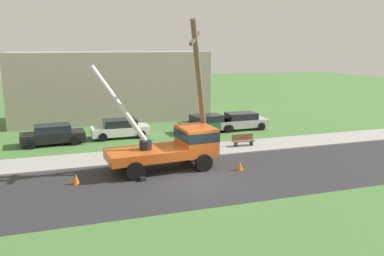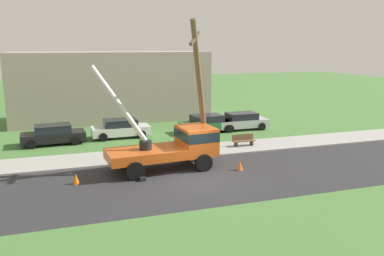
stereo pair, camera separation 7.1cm
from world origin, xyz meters
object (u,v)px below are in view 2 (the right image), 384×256
object	(u,v)px
traffic_cone_ahead	(240,165)
park_bench	(243,141)
utility_truck	(175,144)
parked_sedan_green	(207,123)
leaning_utility_pole	(200,92)
parked_sedan_white	(121,128)
parked_sedan_black	(53,135)
traffic_cone_curbside	(196,157)
parked_sedan_silver	(242,121)
traffic_cone_behind	(76,179)

from	to	relation	value
traffic_cone_ahead	park_bench	bearing A→B (deg)	62.46
utility_truck	parked_sedan_green	xyz separation A→B (m)	(5.09, 8.55, -0.70)
leaning_utility_pole	parked_sedan_white	bearing A→B (deg)	113.34
utility_truck	park_bench	distance (m)	6.70
parked_sedan_white	utility_truck	bearing A→B (deg)	-77.64
parked_sedan_white	traffic_cone_ahead	bearing A→B (deg)	-62.88
leaning_utility_pole	parked_sedan_white	distance (m)	9.78
utility_truck	park_bench	size ratio (longest dim) A/B	4.33
utility_truck	parked_sedan_black	distance (m)	10.67
traffic_cone_curbside	parked_sedan_black	size ratio (longest dim) A/B	0.12
traffic_cone_curbside	parked_sedan_black	bearing A→B (deg)	139.14
parked_sedan_black	parked_sedan_white	xyz separation A→B (m)	(4.92, 0.63, 0.00)
leaning_utility_pole	parked_sedan_black	size ratio (longest dim) A/B	1.89
leaning_utility_pole	traffic_cone_curbside	world-z (taller)	leaning_utility_pole
parked_sedan_green	traffic_cone_ahead	bearing A→B (deg)	-99.62
traffic_cone_curbside	parked_sedan_silver	world-z (taller)	parked_sedan_silver
leaning_utility_pole	traffic_cone_ahead	world-z (taller)	leaning_utility_pole
park_bench	traffic_cone_curbside	bearing A→B (deg)	-151.96
leaning_utility_pole	traffic_cone_curbside	distance (m)	4.09
traffic_cone_curbside	park_bench	distance (m)	4.84
leaning_utility_pole	parked_sedan_white	size ratio (longest dim) A/B	1.92
traffic_cone_ahead	traffic_cone_behind	xyz separation A→B (m)	(-9.01, 0.50, 0.00)
traffic_cone_curbside	parked_sedan_white	world-z (taller)	parked_sedan_white
leaning_utility_pole	parked_sedan_silver	bearing A→B (deg)	51.18
leaning_utility_pole	traffic_cone_ahead	xyz separation A→B (m)	(1.71, -2.02, -4.07)
leaning_utility_pole	parked_sedan_silver	xyz separation A→B (m)	(6.58, 8.18, -3.64)
utility_truck	parked_sedan_white	distance (m)	9.03
parked_sedan_white	parked_sedan_silver	distance (m)	10.18
traffic_cone_behind	parked_sedan_silver	distance (m)	16.94
traffic_cone_curbside	park_bench	bearing A→B (deg)	28.04
leaning_utility_pole	traffic_cone_behind	distance (m)	8.50
parked_sedan_black	parked_sedan_silver	bearing A→B (deg)	1.79
leaning_utility_pole	parked_sedan_green	distance (m)	9.52
parked_sedan_black	parked_sedan_green	xyz separation A→B (m)	(11.94, 0.40, 0.00)
parked_sedan_silver	traffic_cone_ahead	bearing A→B (deg)	-115.55
park_bench	parked_sedan_green	bearing A→B (deg)	97.81
parked_sedan_black	parked_sedan_green	world-z (taller)	same
leaning_utility_pole	parked_sedan_white	xyz separation A→B (m)	(-3.60, 8.34, -3.64)
parked_sedan_green	park_bench	distance (m)	5.46
traffic_cone_behind	traffic_cone_curbside	world-z (taller)	same
utility_truck	traffic_cone_ahead	world-z (taller)	utility_truck
parked_sedan_white	parked_sedan_green	size ratio (longest dim) A/B	0.98
traffic_cone_ahead	parked_sedan_white	world-z (taller)	parked_sedan_white
parked_sedan_white	parked_sedan_silver	size ratio (longest dim) A/B	1.01
leaning_utility_pole	parked_sedan_silver	size ratio (longest dim) A/B	1.93
traffic_cone_curbside	parked_sedan_black	world-z (taller)	parked_sedan_black
traffic_cone_ahead	park_bench	distance (m)	5.32
traffic_cone_ahead	parked_sedan_silver	distance (m)	11.31
parked_sedan_silver	park_bench	size ratio (longest dim) A/B	2.75
parked_sedan_white	parked_sedan_green	bearing A→B (deg)	-1.94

